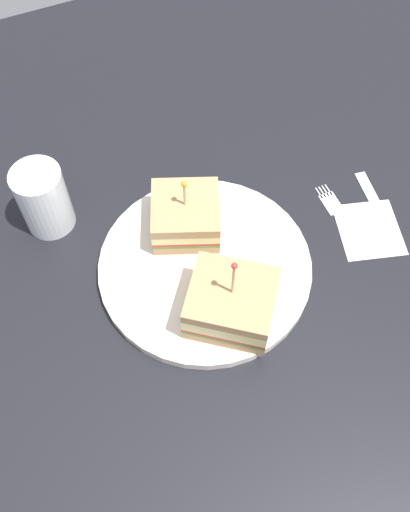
{
  "coord_description": "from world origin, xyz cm",
  "views": [
    {
      "loc": [
        -34.33,
        15.03,
        65.35
      ],
      "look_at": [
        0.0,
        0.0,
        3.35
      ],
      "focal_mm": 41.14,
      "sensor_mm": 36.0,
      "label": 1
    }
  ],
  "objects_px": {
    "sandwich_half_front": "(183,217)",
    "sandwich_half_back": "(235,302)",
    "plate": "(205,267)",
    "fork": "(337,212)",
    "drink_glass": "(45,202)",
    "napkin": "(369,230)",
    "knife": "(376,204)"
  },
  "relations": [
    {
      "from": "fork",
      "to": "sandwich_half_front",
      "type": "bearing_deg",
      "value": 75.79
    },
    {
      "from": "drink_glass",
      "to": "knife",
      "type": "height_order",
      "value": "drink_glass"
    },
    {
      "from": "drink_glass",
      "to": "napkin",
      "type": "distance_m",
      "value": 0.43
    },
    {
      "from": "plate",
      "to": "fork",
      "type": "distance_m",
      "value": 0.2
    },
    {
      "from": "plate",
      "to": "sandwich_half_back",
      "type": "relative_size",
      "value": 2.07
    },
    {
      "from": "sandwich_half_front",
      "to": "knife",
      "type": "height_order",
      "value": "sandwich_half_front"
    },
    {
      "from": "sandwich_half_front",
      "to": "napkin",
      "type": "distance_m",
      "value": 0.25
    },
    {
      "from": "sandwich_half_front",
      "to": "napkin",
      "type": "height_order",
      "value": "sandwich_half_front"
    },
    {
      "from": "sandwich_half_front",
      "to": "drink_glass",
      "type": "bearing_deg",
      "value": 59.74
    },
    {
      "from": "fork",
      "to": "napkin",
      "type": "bearing_deg",
      "value": -149.36
    },
    {
      "from": "plate",
      "to": "fork",
      "type": "height_order",
      "value": "plate"
    },
    {
      "from": "drink_glass",
      "to": "fork",
      "type": "bearing_deg",
      "value": -111.62
    },
    {
      "from": "plate",
      "to": "sandwich_half_front",
      "type": "relative_size",
      "value": 2.45
    },
    {
      "from": "knife",
      "to": "drink_glass",
      "type": "bearing_deg",
      "value": 69.82
    },
    {
      "from": "sandwich_half_back",
      "to": "fork",
      "type": "relative_size",
      "value": 1.05
    },
    {
      "from": "plate",
      "to": "drink_glass",
      "type": "distance_m",
      "value": 0.22
    },
    {
      "from": "sandwich_half_front",
      "to": "fork",
      "type": "distance_m",
      "value": 0.21
    },
    {
      "from": "sandwich_half_back",
      "to": "drink_glass",
      "type": "bearing_deg",
      "value": 35.54
    },
    {
      "from": "drink_glass",
      "to": "knife",
      "type": "xyz_separation_m",
      "value": [
        -0.15,
        -0.42,
        -0.04
      ]
    },
    {
      "from": "drink_glass",
      "to": "knife",
      "type": "bearing_deg",
      "value": -110.18
    },
    {
      "from": "fork",
      "to": "knife",
      "type": "height_order",
      "value": "same"
    },
    {
      "from": "plate",
      "to": "fork",
      "type": "bearing_deg",
      "value": -87.15
    },
    {
      "from": "napkin",
      "to": "knife",
      "type": "bearing_deg",
      "value": -43.88
    },
    {
      "from": "sandwich_half_front",
      "to": "sandwich_half_back",
      "type": "height_order",
      "value": "sandwich_half_back"
    },
    {
      "from": "napkin",
      "to": "fork",
      "type": "distance_m",
      "value": 0.05
    },
    {
      "from": "plate",
      "to": "napkin",
      "type": "distance_m",
      "value": 0.23
    },
    {
      "from": "sandwich_half_front",
      "to": "fork",
      "type": "height_order",
      "value": "sandwich_half_front"
    },
    {
      "from": "fork",
      "to": "plate",
      "type": "bearing_deg",
      "value": 92.85
    },
    {
      "from": "sandwich_half_back",
      "to": "drink_glass",
      "type": "distance_m",
      "value": 0.28
    },
    {
      "from": "plate",
      "to": "napkin",
      "type": "bearing_deg",
      "value": -98.11
    },
    {
      "from": "sandwich_half_back",
      "to": "napkin",
      "type": "xyz_separation_m",
      "value": [
        0.04,
        -0.22,
        -0.04
      ]
    },
    {
      "from": "plate",
      "to": "knife",
      "type": "bearing_deg",
      "value": -90.03
    }
  ]
}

